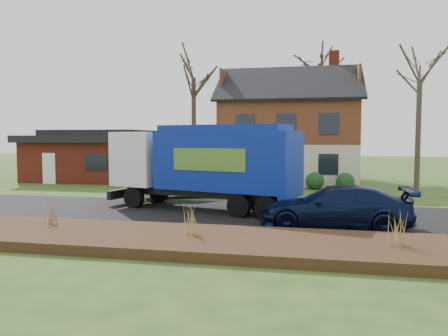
# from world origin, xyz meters

# --- Properties ---
(ground) EXTENTS (120.00, 120.00, 0.00)m
(ground) POSITION_xyz_m (0.00, 0.00, 0.00)
(ground) COLOR #2C4617
(ground) RESTS_ON ground
(road) EXTENTS (80.00, 7.00, 0.02)m
(road) POSITION_xyz_m (0.00, 0.00, 0.01)
(road) COLOR black
(road) RESTS_ON ground
(mulch_verge) EXTENTS (80.00, 3.50, 0.30)m
(mulch_verge) POSITION_xyz_m (0.00, -5.30, 0.15)
(mulch_verge) COLOR black
(mulch_verge) RESTS_ON ground
(main_house) EXTENTS (12.95, 8.95, 9.26)m
(main_house) POSITION_xyz_m (1.49, 13.91, 4.03)
(main_house) COLOR beige
(main_house) RESTS_ON ground
(ranch_house) EXTENTS (9.80, 8.20, 3.70)m
(ranch_house) POSITION_xyz_m (-12.00, 13.00, 1.81)
(ranch_house) COLOR maroon
(ranch_house) RESTS_ON ground
(garbage_truck) EXTENTS (8.89, 4.45, 3.68)m
(garbage_truck) POSITION_xyz_m (-0.84, 0.87, 2.12)
(garbage_truck) COLOR black
(garbage_truck) RESTS_ON ground
(silver_sedan) EXTENTS (4.56, 3.12, 1.42)m
(silver_sedan) POSITION_xyz_m (-2.96, 4.62, 0.71)
(silver_sedan) COLOR #B6B9BF
(silver_sedan) RESTS_ON ground
(navy_wagon) EXTENTS (5.22, 2.24, 1.50)m
(navy_wagon) POSITION_xyz_m (4.50, -1.93, 0.75)
(navy_wagon) COLOR black
(navy_wagon) RESTS_ON ground
(tree_front_west) EXTENTS (3.29, 3.29, 9.78)m
(tree_front_west) POSITION_xyz_m (-4.02, 10.28, 8.06)
(tree_front_west) COLOR #3B2D23
(tree_front_west) RESTS_ON ground
(tree_front_east) EXTENTS (3.25, 3.25, 9.02)m
(tree_front_east) POSITION_xyz_m (9.37, 8.57, 7.33)
(tree_front_east) COLOR #423827
(tree_front_east) RESTS_ON ground
(tree_back) EXTENTS (4.11, 4.11, 13.01)m
(tree_back) POSITION_xyz_m (4.09, 21.98, 10.84)
(tree_back) COLOR #382921
(tree_back) RESTS_ON ground
(grass_clump_west) EXTENTS (0.33, 0.27, 0.88)m
(grass_clump_west) POSITION_xyz_m (-4.73, -4.57, 0.74)
(grass_clump_west) COLOR #997043
(grass_clump_west) RESTS_ON mulch_verge
(grass_clump_mid) EXTENTS (0.33, 0.27, 0.92)m
(grass_clump_mid) POSITION_xyz_m (0.28, -5.16, 0.76)
(grass_clump_mid) COLOR #A39448
(grass_clump_mid) RESTS_ON mulch_verge
(grass_clump_east) EXTENTS (0.39, 0.32, 0.97)m
(grass_clump_east) POSITION_xyz_m (5.95, -5.32, 0.79)
(grass_clump_east) COLOR #A28A47
(grass_clump_east) RESTS_ON mulch_verge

